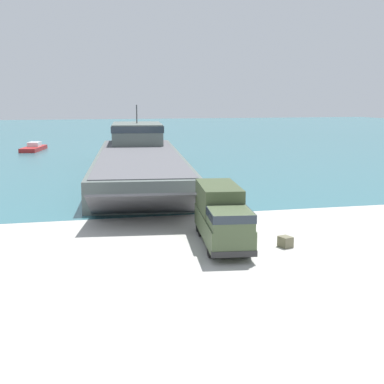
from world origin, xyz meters
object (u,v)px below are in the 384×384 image
object	(u,v)px
soldier_on_ramp	(251,222)
moored_boat_c	(34,148)
landing_craft	(139,157)
military_truck	(222,215)
moored_boat_b	(151,143)
cargo_crate	(285,242)

from	to	relation	value
soldier_on_ramp	moored_boat_c	distance (m)	61.92
landing_craft	military_truck	size ratio (longest dim) A/B	5.33
moored_boat_b	cargo_crate	size ratio (longest dim) A/B	8.08
military_truck	cargo_crate	xyz separation A→B (m)	(3.37, -1.52, -1.39)
soldier_on_ramp	moored_boat_b	xyz separation A→B (m)	(4.10, 65.59, -0.52)
soldier_on_ramp	moored_boat_b	distance (m)	65.72
landing_craft	moored_boat_b	world-z (taller)	landing_craft
cargo_crate	moored_boat_c	bearing A→B (deg)	105.43
soldier_on_ramp	moored_boat_c	size ratio (longest dim) A/B	0.20
soldier_on_ramp	cargo_crate	bearing A→B (deg)	75.88
military_truck	moored_boat_b	xyz separation A→B (m)	(6.33, 66.75, -1.28)
moored_boat_b	cargo_crate	distance (m)	68.34
military_truck	moored_boat_c	xyz separation A→B (m)	(-13.87, 60.95, -1.26)
soldier_on_ramp	landing_craft	bearing A→B (deg)	-121.24
landing_craft	moored_boat_c	xyz separation A→B (m)	(-13.10, 30.25, -1.40)
military_truck	moored_boat_c	bearing A→B (deg)	-159.92
cargo_crate	moored_boat_b	bearing A→B (deg)	87.51
moored_boat_c	landing_craft	bearing A→B (deg)	125.49
moored_boat_b	cargo_crate	bearing A→B (deg)	-23.43
military_truck	moored_boat_c	world-z (taller)	military_truck
landing_craft	military_truck	bearing A→B (deg)	-81.94
landing_craft	soldier_on_ramp	xyz separation A→B (m)	(3.00, -29.54, -0.91)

